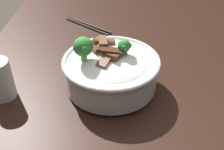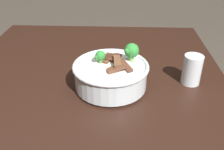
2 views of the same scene
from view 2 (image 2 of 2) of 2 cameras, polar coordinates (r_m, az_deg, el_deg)
name	(u,v)px [view 2 (image 2 of 2)]	position (r m, az deg, el deg)	size (l,w,h in m)	color
dining_table	(86,133)	(0.84, -5.93, -12.82)	(1.35, 0.95, 0.75)	black
rice_bowl	(111,72)	(0.81, -0.22, 0.66)	(0.24, 0.24, 0.15)	silver
drinking_glass	(192,72)	(0.88, 17.45, 0.73)	(0.06, 0.06, 0.10)	white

